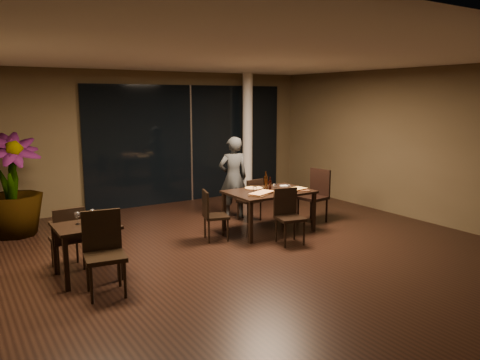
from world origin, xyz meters
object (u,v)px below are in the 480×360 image
Objects in this scene: chair_main_right at (316,193)px; chair_side_near at (104,248)px; main_table at (269,195)px; chair_main_left at (212,213)px; bottle_c at (266,181)px; side_table at (86,233)px; chair_main_near at (288,213)px; diner at (233,178)px; chair_main_far at (252,198)px; bottle_a at (266,183)px; bottle_b at (270,184)px; potted_plant at (12,185)px; chair_side_far at (68,235)px.

chair_main_right and chair_side_near have the same top height.
chair_main_right is at bearing 3.21° from main_table.
chair_side_near reaches higher than main_table.
bottle_c is (1.17, 0.06, 0.43)m from chair_main_left.
chair_main_near is (3.27, -0.22, -0.11)m from side_table.
chair_side_near is at bearing -161.35° from main_table.
chair_main_near is 0.55× the size of diner.
chair_main_far is 2.89× the size of bottle_a.
side_table is 3.25× the size of bottle_b.
bottle_a is (1.10, -0.06, 0.41)m from chair_main_left.
chair_main_far is 0.47× the size of potted_plant.
diner is (3.50, 1.28, 0.31)m from chair_side_far.
diner is (-0.04, 1.18, 0.15)m from main_table.
main_table is 5.11× the size of bottle_a.
potted_plant is (-2.82, 2.12, 0.42)m from chair_main_left.
side_table is 0.44m from chair_side_far.
diner is at bearing -73.23° from chair_main_far.
bottle_c is at bearing 10.49° from side_table.
chair_main_far is 0.51× the size of diner.
chair_main_left is at bearing 154.01° from chair_main_near.
chair_side_far reaches higher than side_table.
diner reaches higher than bottle_a.
bottle_a is (-0.18, -0.73, 0.42)m from chair_main_far.
diner is (-0.16, 0.43, 0.35)m from chair_main_far.
chair_main_right is at bearing 1.77° from bottle_b.
bottle_c is at bearing 29.15° from chair_side_near.
chair_main_right is 0.57× the size of potted_plant.
chair_side_far is 0.89× the size of chair_side_near.
bottle_b is at bearing 27.48° from chair_side_near.
chair_main_far is at bearing 19.55° from side_table.
chair_main_near is at bearing -68.23° from chair_main_right.
potted_plant is (-3.84, 2.91, 0.40)m from chair_main_near.
side_table is 0.88× the size of chair_main_near.
chair_main_near is at bearing -3.90° from side_table.
chair_main_far is 3.77m from chair_side_far.
diner reaches higher than chair_main_near.
chair_side_far is (-3.67, -0.85, 0.04)m from chair_main_far.
bottle_a is at bearing -122.12° from bottle_c.
chair_main_near is 0.88× the size of chair_main_right.
chair_main_far is 1.44m from chair_main_left.
chair_main_left is at bearing -36.89° from potted_plant.
side_table is 3.40m from bottle_a.
chair_main_right is 4.20× the size of bottle_b.
side_table is 0.77× the size of chair_main_right.
chair_main_far is 3.94m from chair_side_near.
chair_main_right reaches higher than chair_side_far.
main_table is at bearing 91.91° from chair_main_near.
potted_plant is at bearing 101.94° from side_table.
potted_plant is at bearing 151.13° from main_table.
bottle_a is at bearing -76.68° from chair_main_left.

